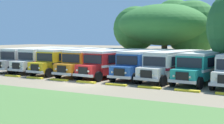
{
  "coord_description": "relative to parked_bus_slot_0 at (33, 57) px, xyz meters",
  "views": [
    {
      "loc": [
        16.65,
        -23.45,
        4.26
      ],
      "look_at": [
        0.0,
        5.75,
        1.6
      ],
      "focal_mm": 51.82,
      "sensor_mm": 36.0,
      "label": 1
    }
  ],
  "objects": [
    {
      "name": "curb_wheelstop_1",
      "position": [
        3.05,
        -6.41,
        -1.51
      ],
      "size": [
        2.0,
        0.36,
        0.15
      ],
      "primitive_type": "cube",
      "color": "yellow",
      "rests_on": "ground_plane"
    },
    {
      "name": "parked_bus_slot_1",
      "position": [
        2.89,
        0.1,
        0.0
      ],
      "size": [
        2.91,
        10.87,
        2.82
      ],
      "rotation": [
        0.0,
        0.0,
        -1.6
      ],
      "color": "silver",
      "rests_on": "ground_plane"
    },
    {
      "name": "curb_wheelstop_2",
      "position": [
        6.2,
        -6.41,
        -1.51
      ],
      "size": [
        2.0,
        0.36,
        0.15
      ],
      "primitive_type": "cube",
      "color": "yellow",
      "rests_on": "ground_plane"
    },
    {
      "name": "parked_bus_slot_4",
      "position": [
        12.47,
        -0.3,
        0.0
      ],
      "size": [
        3.68,
        10.99,
        2.82
      ],
      "rotation": [
        0.0,
        0.0,
        -1.68
      ],
      "color": "red",
      "rests_on": "ground_plane"
    },
    {
      "name": "ground_plane",
      "position": [
        12.5,
        -7.36,
        -1.58
      ],
      "size": [
        220.0,
        220.0,
        0.0
      ],
      "primitive_type": "plane",
      "color": "#84755B"
    },
    {
      "name": "parked_bus_slot_3",
      "position": [
        9.51,
        -0.22,
        0.0
      ],
      "size": [
        3.04,
        10.89,
        2.82
      ],
      "rotation": [
        0.0,
        0.0,
        -1.61
      ],
      "color": "orange",
      "rests_on": "ground_plane"
    },
    {
      "name": "broad_shade_tree",
      "position": [
        14.17,
        10.78,
        4.14
      ],
      "size": [
        13.67,
        13.74,
        9.59
      ],
      "color": "brown",
      "rests_on": "ground_plane"
    },
    {
      "name": "curb_wheelstop_7",
      "position": [
        21.95,
        -6.41,
        -1.51
      ],
      "size": [
        2.0,
        0.36,
        0.15
      ],
      "primitive_type": "cube",
      "color": "yellow",
      "rests_on": "ground_plane"
    },
    {
      "name": "parked_bus_slot_0",
      "position": [
        0.0,
        0.0,
        0.0
      ],
      "size": [
        2.69,
        10.84,
        2.82
      ],
      "rotation": [
        0.0,
        0.0,
        -1.57
      ],
      "color": "#9E9993",
      "rests_on": "ground_plane"
    },
    {
      "name": "curb_wheelstop_3",
      "position": [
        9.35,
        -6.41,
        -1.51
      ],
      "size": [
        2.0,
        0.36,
        0.15
      ],
      "primitive_type": "cube",
      "color": "yellow",
      "rests_on": "ground_plane"
    },
    {
      "name": "curb_wheelstop_5",
      "position": [
        15.65,
        -6.41,
        -1.51
      ],
      "size": [
        2.0,
        0.36,
        0.15
      ],
      "primitive_type": "cube",
      "color": "yellow",
      "rests_on": "ground_plane"
    },
    {
      "name": "parked_bus_slot_2",
      "position": [
        6.11,
        -0.23,
        0.0
      ],
      "size": [
        3.22,
        10.92,
        2.82
      ],
      "rotation": [
        0.0,
        0.0,
        -1.63
      ],
      "color": "yellow",
      "rests_on": "ground_plane"
    },
    {
      "name": "parked_bus_slot_6",
      "position": [
        18.74,
        0.09,
        0.0
      ],
      "size": [
        3.69,
        10.99,
        2.82
      ],
      "rotation": [
        0.0,
        0.0,
        -1.68
      ],
      "color": "silver",
      "rests_on": "ground_plane"
    },
    {
      "name": "curb_wheelstop_4",
      "position": [
        12.5,
        -6.41,
        -1.51
      ],
      "size": [
        2.0,
        0.36,
        0.15
      ],
      "primitive_type": "cube",
      "color": "yellow",
      "rests_on": "ground_plane"
    },
    {
      "name": "parked_bus_slot_5",
      "position": [
        15.66,
        0.24,
        0.0
      ],
      "size": [
        3.04,
        10.89,
        2.82
      ],
      "rotation": [
        0.0,
        0.0,
        -1.61
      ],
      "color": "#23519E",
      "rests_on": "ground_plane"
    },
    {
      "name": "curb_wheelstop_6",
      "position": [
        18.8,
        -6.41,
        -1.51
      ],
      "size": [
        2.0,
        0.36,
        0.15
      ],
      "primitive_type": "cube",
      "color": "yellow",
      "rests_on": "ground_plane"
    },
    {
      "name": "parked_bus_slot_7",
      "position": [
        21.84,
        0.17,
        0.0
      ],
      "size": [
        3.65,
        10.99,
        2.82
      ],
      "rotation": [
        0.0,
        0.0,
        -1.67
      ],
      "color": "teal",
      "rests_on": "ground_plane"
    }
  ]
}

